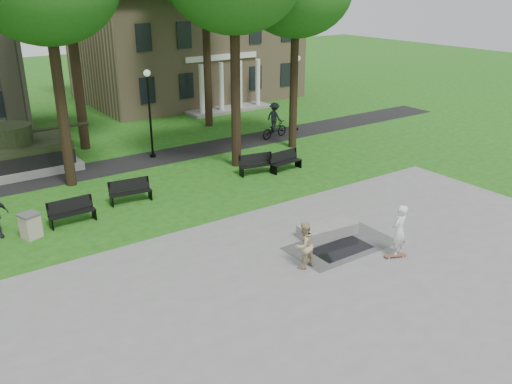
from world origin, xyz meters
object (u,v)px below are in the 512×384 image
at_px(park_bench_0, 71,211).
at_px(skateboarder, 399,231).
at_px(trash_bin, 30,225).
at_px(cyclist, 274,124).
at_px(concrete_block, 328,230).
at_px(friend_watching, 304,245).

bearing_deg(park_bench_0, skateboarder, -47.74).
distance_m(park_bench_0, trash_bin, 1.71).
bearing_deg(trash_bin, cyclist, 20.58).
bearing_deg(cyclist, park_bench_0, 101.26).
relative_size(concrete_block, friend_watching, 1.36).
relative_size(park_bench_0, trash_bin, 1.88).
xyz_separation_m(skateboarder, friend_watching, (-3.24, 1.21, -0.13)).
height_order(concrete_block, friend_watching, friend_watching).
bearing_deg(friend_watching, park_bench_0, -61.80).
relative_size(cyclist, park_bench_0, 1.21).
distance_m(skateboarder, cyclist, 15.77).
distance_m(concrete_block, skateboarder, 2.83).
height_order(skateboarder, friend_watching, skateboarder).
bearing_deg(concrete_block, park_bench_0, 138.61).
xyz_separation_m(concrete_block, friend_watching, (-2.31, -1.37, 0.59)).
xyz_separation_m(concrete_block, cyclist, (6.53, 12.16, 0.65)).
height_order(friend_watching, park_bench_0, friend_watching).
distance_m(friend_watching, cyclist, 16.16).
relative_size(concrete_block, trash_bin, 2.29).
bearing_deg(skateboarder, cyclist, -124.53).
bearing_deg(skateboarder, friend_watching, -34.26).
height_order(cyclist, trash_bin, cyclist).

